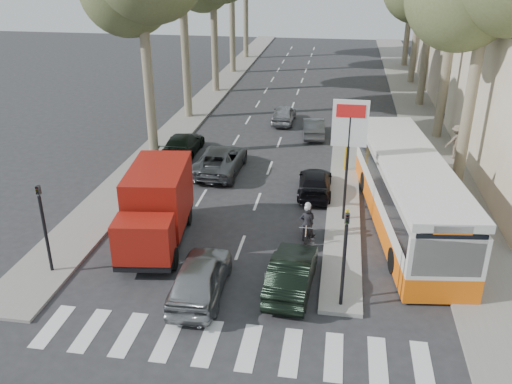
% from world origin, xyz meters
% --- Properties ---
extents(ground, '(120.00, 120.00, 0.00)m').
position_xyz_m(ground, '(0.00, 0.00, 0.00)').
color(ground, '#28282B').
rests_on(ground, ground).
extents(sidewalk_right, '(3.20, 70.00, 0.12)m').
position_xyz_m(sidewalk_right, '(8.60, 25.00, 0.06)').
color(sidewalk_right, gray).
rests_on(sidewalk_right, ground).
extents(median_left, '(2.40, 64.00, 0.12)m').
position_xyz_m(median_left, '(-8.00, 28.00, 0.06)').
color(median_left, gray).
rests_on(median_left, ground).
extents(traffic_island, '(1.50, 26.00, 0.16)m').
position_xyz_m(traffic_island, '(3.25, 11.00, 0.08)').
color(traffic_island, gray).
rests_on(traffic_island, ground).
extents(billboard, '(1.50, 12.10, 5.60)m').
position_xyz_m(billboard, '(3.25, 5.00, 3.70)').
color(billboard, yellow).
rests_on(billboard, ground).
extents(traffic_light_island, '(0.16, 0.41, 3.60)m').
position_xyz_m(traffic_light_island, '(3.25, -1.50, 2.49)').
color(traffic_light_island, black).
rests_on(traffic_light_island, ground).
extents(traffic_light_left, '(0.16, 0.41, 3.60)m').
position_xyz_m(traffic_light_left, '(-7.60, -1.00, 2.49)').
color(traffic_light_left, black).
rests_on(traffic_light_left, ground).
extents(silver_hatchback, '(1.89, 4.41, 1.48)m').
position_xyz_m(silver_hatchback, '(-1.67, -1.49, 0.74)').
color(silver_hatchback, gray).
rests_on(silver_hatchback, ground).
extents(dark_hatchback, '(1.68, 4.22, 1.36)m').
position_xyz_m(dark_hatchback, '(1.47, -0.61, 0.68)').
color(dark_hatchback, black).
rests_on(dark_hatchback, ground).
extents(queue_car_a, '(2.43, 5.07, 1.39)m').
position_xyz_m(queue_car_a, '(-3.50, 9.98, 0.70)').
color(queue_car_a, '#4E5256').
rests_on(queue_car_a, ground).
extents(queue_car_b, '(1.75, 4.08, 1.17)m').
position_xyz_m(queue_car_b, '(1.80, 7.90, 0.59)').
color(queue_car_b, black).
rests_on(queue_car_b, ground).
extents(queue_car_c, '(1.56, 3.79, 1.29)m').
position_xyz_m(queue_car_c, '(-1.10, 19.72, 0.64)').
color(queue_car_c, '#93949A').
rests_on(queue_car_c, ground).
extents(queue_car_d, '(1.64, 3.83, 1.23)m').
position_xyz_m(queue_car_d, '(1.16, 17.05, 0.61)').
color(queue_car_d, '#54585D').
rests_on(queue_car_d, ground).
extents(queue_car_e, '(1.84, 4.46, 1.29)m').
position_xyz_m(queue_car_e, '(-6.30, 12.35, 0.65)').
color(queue_car_e, black).
rests_on(queue_car_e, ground).
extents(red_truck, '(2.88, 6.04, 3.11)m').
position_xyz_m(red_truck, '(-4.36, 1.98, 1.64)').
color(red_truck, black).
rests_on(red_truck, ground).
extents(city_bus, '(4.13, 12.43, 3.21)m').
position_xyz_m(city_bus, '(5.91, 5.13, 1.69)').
color(city_bus, orange).
rests_on(city_bus, ground).
extents(motorcycle, '(0.71, 1.99, 1.69)m').
position_xyz_m(motorcycle, '(1.74, 3.13, 0.77)').
color(motorcycle, black).
rests_on(motorcycle, ground).
extents(pedestrian_near, '(0.59, 0.96, 1.53)m').
position_xyz_m(pedestrian_near, '(7.65, 5.78, 0.88)').
color(pedestrian_near, '#40324B').
rests_on(pedestrian_near, sidewalk_right).
extents(pedestrian_far, '(1.39, 0.95, 1.98)m').
position_xyz_m(pedestrian_far, '(9.53, 13.98, 1.11)').
color(pedestrian_far, '#6B5F50').
rests_on(pedestrian_far, sidewalk_right).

